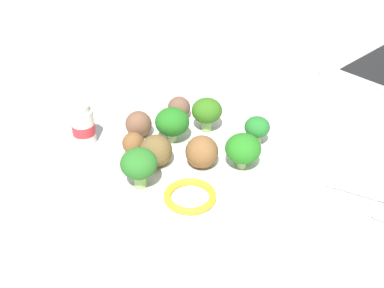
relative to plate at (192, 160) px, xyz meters
name	(u,v)px	position (x,y,z in m)	size (l,w,h in m)	color
ground_plane	(192,164)	(0.00, 0.00, -0.01)	(4.00, 4.00, 0.00)	#B2B2AD
plate	(192,160)	(0.00, 0.00, 0.00)	(0.28, 0.28, 0.02)	white
broccoli_floret_back_left	(244,147)	(0.08, 0.00, 0.04)	(0.05, 0.05, 0.05)	#9FC075
broccoli_floret_near_rim	(172,122)	(-0.04, 0.02, 0.04)	(0.05, 0.05, 0.05)	#A5C484
broccoli_floret_mid_right	(207,111)	(-0.01, 0.07, 0.04)	(0.05, 0.05, 0.05)	#8CC169
broccoli_floret_mid_left	(257,128)	(0.08, 0.06, 0.04)	(0.04, 0.04, 0.05)	#A0BD70
broccoli_floret_front_right	(139,164)	(-0.04, -0.09, 0.04)	(0.05, 0.05, 0.06)	#9ACC6A
meatball_back_right	(202,152)	(0.02, -0.02, 0.03)	(0.05, 0.05, 0.05)	brown
meatball_back_left	(133,143)	(-0.08, -0.03, 0.02)	(0.03, 0.03, 0.03)	brown
meatball_mid_right	(179,108)	(-0.06, 0.09, 0.03)	(0.04, 0.04, 0.04)	brown
meatball_front_right	(156,151)	(-0.04, -0.04, 0.03)	(0.05, 0.05, 0.05)	brown
meatball_near_rim	(139,124)	(-0.10, 0.02, 0.03)	(0.04, 0.04, 0.04)	brown
pepper_ring_mid_right	(190,196)	(0.03, -0.09, 0.01)	(0.07, 0.07, 0.01)	yellow
napkin	(362,204)	(0.24, 0.00, -0.01)	(0.17, 0.12, 0.01)	white
fork	(371,194)	(0.25, 0.02, 0.00)	(0.12, 0.03, 0.01)	silver
knife	(366,211)	(0.25, -0.02, 0.00)	(0.15, 0.02, 0.01)	white
yogurt_bottle	(83,126)	(-0.18, -0.01, 0.02)	(0.04, 0.04, 0.07)	white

